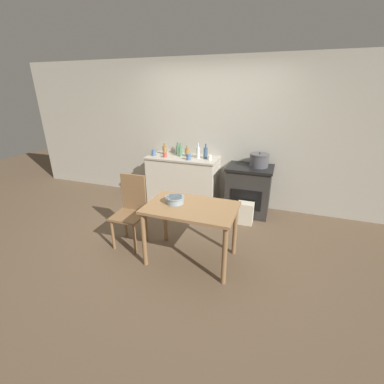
# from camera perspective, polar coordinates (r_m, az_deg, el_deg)

# --- Properties ---
(ground_plane) EXTENTS (14.00, 14.00, 0.00)m
(ground_plane) POSITION_cam_1_polar(r_m,az_deg,el_deg) (3.77, -2.43, -10.74)
(ground_plane) COLOR brown
(wall_back) EXTENTS (8.00, 0.07, 2.55)m
(wall_back) POSITION_cam_1_polar(r_m,az_deg,el_deg) (4.74, 4.67, 12.63)
(wall_back) COLOR #B2AD9E
(wall_back) RESTS_ON ground_plane
(counter_cabinet) EXTENTS (1.30, 0.57, 0.89)m
(counter_cabinet) POSITION_cam_1_polar(r_m,az_deg,el_deg) (4.80, -2.01, 2.62)
(counter_cabinet) COLOR beige
(counter_cabinet) RESTS_ON ground_plane
(stove) EXTENTS (0.75, 0.61, 0.84)m
(stove) POSITION_cam_1_polar(r_m,az_deg,el_deg) (4.52, 12.43, 0.48)
(stove) COLOR #2D2B28
(stove) RESTS_ON ground_plane
(work_table) EXTENTS (1.08, 0.70, 0.74)m
(work_table) POSITION_cam_1_polar(r_m,az_deg,el_deg) (3.09, -0.22, -5.05)
(work_table) COLOR #997047
(work_table) RESTS_ON ground_plane
(chair) EXTENTS (0.41, 0.41, 0.97)m
(chair) POSITION_cam_1_polar(r_m,az_deg,el_deg) (3.60, -13.39, -3.69)
(chair) COLOR olive
(chair) RESTS_ON ground_plane
(flour_sack) EXTENTS (0.26, 0.18, 0.36)m
(flour_sack) POSITION_cam_1_polar(r_m,az_deg,el_deg) (4.22, 11.71, -4.61)
(flour_sack) COLOR beige
(flour_sack) RESTS_ON ground_plane
(stock_pot) EXTENTS (0.32, 0.32, 0.24)m
(stock_pot) POSITION_cam_1_polar(r_m,az_deg,el_deg) (4.38, 14.70, 6.84)
(stock_pot) COLOR #4C4C51
(stock_pot) RESTS_ON stove
(mixing_bowl_large) EXTENTS (0.23, 0.23, 0.08)m
(mixing_bowl_large) POSITION_cam_1_polar(r_m,az_deg,el_deg) (3.11, -3.81, -1.67)
(mixing_bowl_large) COLOR #93A8B2
(mixing_bowl_large) RESTS_ON work_table
(bottle_far_left) EXTENTS (0.06, 0.06, 0.27)m
(bottle_far_left) POSITION_cam_1_polar(r_m,az_deg,el_deg) (4.59, 1.37, 8.84)
(bottle_far_left) COLOR silver
(bottle_far_left) RESTS_ON counter_cabinet
(bottle_left) EXTENTS (0.08, 0.08, 0.21)m
(bottle_left) POSITION_cam_1_polar(r_m,az_deg,el_deg) (4.89, -6.10, 9.27)
(bottle_left) COLOR olive
(bottle_left) RESTS_ON counter_cabinet
(bottle_mid_left) EXTENTS (0.07, 0.07, 0.24)m
(bottle_mid_left) POSITION_cam_1_polar(r_m,az_deg,el_deg) (4.72, -2.58, 9.05)
(bottle_mid_left) COLOR #517F5B
(bottle_mid_left) RESTS_ON counter_cabinet
(bottle_center_left) EXTENTS (0.08, 0.08, 0.20)m
(bottle_center_left) POSITION_cam_1_polar(r_m,az_deg,el_deg) (4.71, -1.08, 8.83)
(bottle_center_left) COLOR olive
(bottle_center_left) RESTS_ON counter_cabinet
(bottle_center) EXTENTS (0.07, 0.07, 0.22)m
(bottle_center) POSITION_cam_1_polar(r_m,az_deg,el_deg) (4.89, -3.16, 9.40)
(bottle_center) COLOR #517F5B
(bottle_center) RESTS_ON counter_cabinet
(bottle_center_right) EXTENTS (0.07, 0.07, 0.26)m
(bottle_center_right) POSITION_cam_1_polar(r_m,az_deg,el_deg) (4.57, 3.04, 8.71)
(bottle_center_right) COLOR #3D5675
(bottle_center_right) RESTS_ON counter_cabinet
(cup_mid_right) EXTENTS (0.08, 0.08, 0.10)m
(cup_mid_right) POSITION_cam_1_polar(r_m,az_deg,el_deg) (4.82, -8.48, 8.61)
(cup_mid_right) COLOR #4C6B99
(cup_mid_right) RESTS_ON counter_cabinet
(cup_right) EXTENTS (0.08, 0.08, 0.08)m
(cup_right) POSITION_cam_1_polar(r_m,az_deg,el_deg) (4.46, 3.98, 7.63)
(cup_right) COLOR silver
(cup_right) RESTS_ON counter_cabinet
(cup_far_right) EXTENTS (0.08, 0.08, 0.10)m
(cup_far_right) POSITION_cam_1_polar(r_m,az_deg,el_deg) (4.47, -0.75, 7.80)
(cup_far_right) COLOR #4C6B99
(cup_far_right) RESTS_ON counter_cabinet
(cup_end_right) EXTENTS (0.07, 0.07, 0.08)m
(cup_end_right) POSITION_cam_1_polar(r_m,az_deg,el_deg) (4.67, -6.02, 8.15)
(cup_end_right) COLOR #B74C42
(cup_end_right) RESTS_ON counter_cabinet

